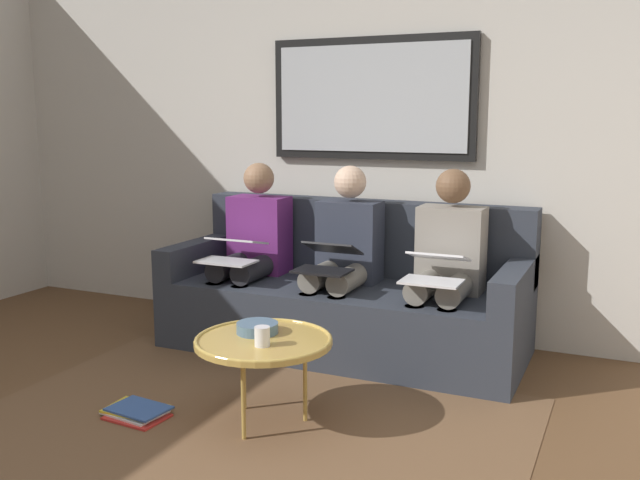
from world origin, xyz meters
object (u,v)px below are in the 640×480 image
object	(u,v)px
person_middle	(343,254)
person_left	(446,263)
cup	(262,336)
bowl	(257,328)
person_right	(252,246)
laptop_black	(328,258)
coffee_table	(264,342)
laptop_silver	(232,250)
couch	(347,298)
laptop_white	(435,267)
framed_mirror	(371,98)
magazine_stack	(137,411)

from	to	relation	value
person_middle	person_left	bearing A→B (deg)	180.00
cup	person_middle	bearing A→B (deg)	-84.65
bowl	person_right	world-z (taller)	person_right
laptop_black	person_right	distance (m)	0.68
coffee_table	person_right	world-z (taller)	person_right
bowl	laptop_silver	world-z (taller)	laptop_silver
person_middle	laptop_silver	bearing A→B (deg)	21.26
coffee_table	cup	size ratio (longest dim) A/B	7.16
couch	cup	world-z (taller)	couch
laptop_white	framed_mirror	bearing A→B (deg)	-47.50
laptop_white	coffee_table	bearing A→B (deg)	58.00
coffee_table	laptop_black	xyz separation A→B (m)	(0.07, -0.91, 0.22)
cup	laptop_white	world-z (taller)	laptop_white
cup	laptop_black	bearing A→B (deg)	-83.40
laptop_black	coffee_table	bearing A→B (deg)	94.56
couch	coffee_table	size ratio (longest dim) A/B	3.42
framed_mirror	laptop_black	world-z (taller)	framed_mirror
framed_mirror	cup	distance (m)	2.02
couch	laptop_black	bearing A→B (deg)	90.00
framed_mirror	bowl	size ratio (longest dim) A/B	6.90
coffee_table	laptop_silver	xyz separation A→B (m)	(0.71, -0.90, 0.22)
couch	person_right	xyz separation A→B (m)	(0.64, 0.07, 0.30)
bowl	couch	bearing A→B (deg)	-89.99
laptop_black	person_right	bearing A→B (deg)	-20.14
person_right	bowl	bearing A→B (deg)	120.74
couch	framed_mirror	distance (m)	1.30
coffee_table	person_right	bearing A→B (deg)	-58.18
coffee_table	laptop_silver	size ratio (longest dim) A/B	1.87
person_right	laptop_silver	world-z (taller)	person_right
laptop_white	person_middle	xyz separation A→B (m)	(0.64, -0.24, -0.02)
coffee_table	laptop_black	distance (m)	0.94
couch	cup	distance (m)	1.32
person_middle	person_right	xyz separation A→B (m)	(0.64, 0.00, 0.00)
person_left	laptop_white	distance (m)	0.24
framed_mirror	person_left	distance (m)	1.23
person_left	magazine_stack	xyz separation A→B (m)	(1.17, 1.34, -0.58)
coffee_table	person_right	size ratio (longest dim) A/B	0.57
cup	laptop_silver	size ratio (longest dim) A/B	0.26
cup	laptop_white	xyz separation A→B (m)	(-0.52, -1.00, 0.17)
laptop_black	framed_mirror	bearing A→B (deg)	-90.00
magazine_stack	framed_mirror	bearing A→B (deg)	-106.43
laptop_black	person_left	bearing A→B (deg)	-159.86
framed_mirror	bowl	world-z (taller)	framed_mirror
cup	laptop_white	distance (m)	1.14
framed_mirror	person_left	world-z (taller)	framed_mirror
coffee_table	cup	xyz separation A→B (m)	(-0.04, 0.09, 0.06)
cup	laptop_black	distance (m)	1.02
framed_mirror	couch	bearing A→B (deg)	90.00
person_right	laptop_silver	bearing A→B (deg)	90.00
framed_mirror	person_left	size ratio (longest dim) A/B	1.21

